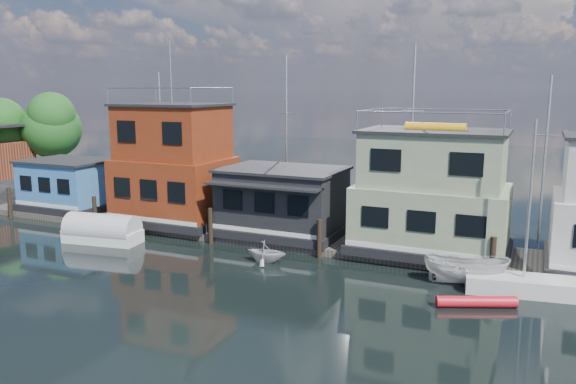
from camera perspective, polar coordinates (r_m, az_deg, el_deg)
The scene contains 14 objects.
ground at distance 24.96m, azimuth -11.32°, elevation -11.44°, with size 160.00×160.00×0.00m, color black.
dock at distance 34.81m, azimuth 0.23°, elevation -4.56°, with size 48.00×5.00×0.40m, color #595147.
houseboat_blue at distance 44.69m, azimuth -21.34°, elevation 0.71°, with size 6.40×4.90×3.66m.
houseboat_red at distance 38.23m, azimuth -11.49°, elevation 2.56°, with size 7.40×5.90×11.86m.
houseboat_dark at distance 34.49m, azimuth -0.54°, elevation -0.91°, with size 7.40×6.10×4.06m.
houseboat_green at distance 31.65m, azimuth 14.43°, elevation -0.20°, with size 8.40×5.90×7.03m.
pilings at distance 32.27m, azimuth -2.34°, elevation -4.12°, with size 42.28×0.28×2.20m.
background_masts at distance 37.95m, azimuth 10.58°, elevation 4.74°, with size 36.40×0.16×12.00m.
day_sailer at distance 28.03m, azimuth 22.78°, elevation -8.62°, with size 5.23×2.43×7.94m.
dinghy_white at distance 30.33m, azimuth -2.26°, elevation -6.07°, with size 1.95×2.26×1.19m, color silver.
dinghy_teal at distance 36.81m, azimuth -18.34°, elevation -4.01°, with size 2.49×3.49×0.72m, color #23816E.
red_kayak at distance 25.73m, azimuth 18.60°, elevation -10.52°, with size 0.50×0.50×3.42m, color red.
tarp_runabout at distance 35.94m, azimuth -18.34°, elevation -3.79°, with size 4.87×2.50×1.89m.
motorboat at distance 28.12m, azimuth 17.63°, elevation -7.56°, with size 1.48×3.93×1.52m, color silver.
Camera 1 is at (13.71, -18.69, 9.23)m, focal length 35.00 mm.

